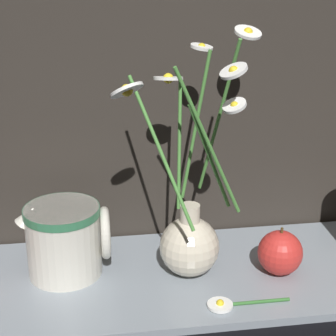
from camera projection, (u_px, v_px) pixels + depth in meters
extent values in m
plane|color=black|center=(159.00, 282.00, 0.86)|extent=(6.00, 6.00, 0.00)
cube|color=gray|center=(159.00, 278.00, 0.85)|extent=(0.80, 0.26, 0.01)
sphere|color=beige|center=(189.00, 246.00, 0.85)|extent=(0.09, 0.09, 0.09)
cylinder|color=beige|center=(190.00, 215.00, 0.83)|extent=(0.03, 0.03, 0.03)
cylinder|color=#4C8E3D|center=(179.00, 144.00, 0.79)|extent=(0.01, 0.04, 0.19)
cylinder|color=white|center=(168.00, 78.00, 0.75)|extent=(0.05, 0.05, 0.01)
sphere|color=yellow|center=(168.00, 78.00, 0.75)|extent=(0.01, 0.01, 0.01)
cylinder|color=#4C8E3D|center=(209.00, 145.00, 0.74)|extent=(0.10, 0.04, 0.22)
cylinder|color=white|center=(234.00, 71.00, 0.66)|extent=(0.04, 0.04, 0.02)
sphere|color=yellow|center=(234.00, 71.00, 0.66)|extent=(0.01, 0.01, 0.01)
cylinder|color=#4C8E3D|center=(195.00, 128.00, 0.80)|extent=(0.04, 0.03, 0.22)
cylinder|color=white|center=(202.00, 47.00, 0.77)|extent=(0.04, 0.04, 0.01)
sphere|color=yellow|center=(202.00, 47.00, 0.77)|extent=(0.01, 0.01, 0.01)
cylinder|color=#4C8E3D|center=(218.00, 121.00, 0.80)|extent=(0.04, 0.09, 0.24)
cylinder|color=white|center=(248.00, 32.00, 0.77)|extent=(0.05, 0.05, 0.02)
sphere|color=yellow|center=(248.00, 32.00, 0.77)|extent=(0.01, 0.01, 0.01)
cylinder|color=#4C8E3D|center=(210.00, 159.00, 0.76)|extent=(0.07, 0.05, 0.17)
cylinder|color=white|center=(234.00, 106.00, 0.70)|extent=(0.04, 0.04, 0.02)
sphere|color=yellow|center=(234.00, 106.00, 0.70)|extent=(0.01, 0.01, 0.01)
cylinder|color=#4C8E3D|center=(161.00, 153.00, 0.75)|extent=(0.08, 0.10, 0.19)
cylinder|color=white|center=(127.00, 90.00, 0.67)|extent=(0.06, 0.06, 0.03)
sphere|color=yellow|center=(127.00, 90.00, 0.67)|extent=(0.01, 0.01, 0.01)
cylinder|color=beige|center=(64.00, 241.00, 0.84)|extent=(0.11, 0.11, 0.11)
cylinder|color=#33724C|center=(61.00, 211.00, 0.82)|extent=(0.11, 0.11, 0.01)
torus|color=beige|center=(105.00, 233.00, 0.85)|extent=(0.01, 0.08, 0.08)
cone|color=beige|center=(29.00, 216.00, 0.82)|extent=(0.04, 0.03, 0.04)
sphere|color=red|center=(280.00, 253.00, 0.85)|extent=(0.07, 0.07, 0.07)
cylinder|color=#4C3819|center=(282.00, 230.00, 0.83)|extent=(0.00, 0.00, 0.01)
cylinder|color=#336B2D|center=(255.00, 302.00, 0.78)|extent=(0.10, 0.01, 0.01)
cylinder|color=white|center=(220.00, 305.00, 0.78)|extent=(0.04, 0.04, 0.00)
sphere|color=yellow|center=(220.00, 303.00, 0.77)|extent=(0.01, 0.01, 0.01)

